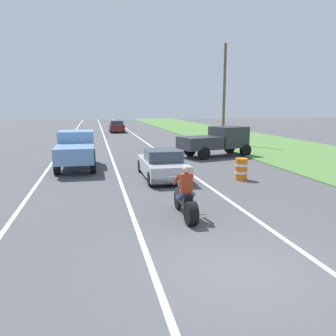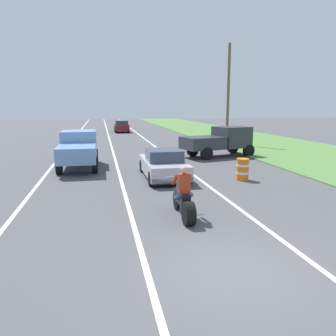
# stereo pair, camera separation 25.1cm
# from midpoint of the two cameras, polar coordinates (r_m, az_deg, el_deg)

# --- Properties ---
(ground_plane) EXTENTS (160.00, 160.00, 0.00)m
(ground_plane) POSITION_cam_midpoint_polar(r_m,az_deg,el_deg) (7.44, 11.28, -16.71)
(ground_plane) COLOR #4C4C51
(lane_stripe_left_solid) EXTENTS (0.14, 120.00, 0.01)m
(lane_stripe_left_solid) POSITION_cam_midpoint_polar(r_m,az_deg,el_deg) (26.38, -18.07, 2.66)
(lane_stripe_left_solid) COLOR white
(lane_stripe_left_solid) RESTS_ON ground
(lane_stripe_right_solid) EXTENTS (0.14, 120.00, 0.01)m
(lane_stripe_right_solid) POSITION_cam_midpoint_polar(r_m,az_deg,el_deg) (26.64, -2.46, 3.24)
(lane_stripe_right_solid) COLOR white
(lane_stripe_right_solid) RESTS_ON ground
(lane_stripe_centre_dashed) EXTENTS (0.14, 120.00, 0.01)m
(lane_stripe_centre_dashed) POSITION_cam_midpoint_polar(r_m,az_deg,el_deg) (26.26, -10.23, 2.98)
(lane_stripe_centre_dashed) COLOR white
(lane_stripe_centre_dashed) RESTS_ON ground
(grass_verge_right) EXTENTS (10.00, 120.00, 0.06)m
(grass_verge_right) POSITION_cam_midpoint_polar(r_m,az_deg,el_deg) (30.07, 16.94, 3.68)
(grass_verge_right) COLOR #517F3D
(grass_verge_right) RESTS_ON ground
(motorcycle_with_rider) EXTENTS (0.70, 2.21, 1.62)m
(motorcycle_with_rider) POSITION_cam_midpoint_polar(r_m,az_deg,el_deg) (10.18, 2.31, -5.36)
(motorcycle_with_rider) COLOR black
(motorcycle_with_rider) RESTS_ON ground
(sports_car_silver) EXTENTS (1.84, 4.30, 1.37)m
(sports_car_silver) POSITION_cam_midpoint_polar(r_m,az_deg,el_deg) (15.87, -1.42, 0.55)
(sports_car_silver) COLOR #B7B7BC
(sports_car_silver) RESTS_ON ground
(pickup_truck_left_lane_light_blue) EXTENTS (2.02, 4.80, 1.98)m
(pickup_truck_left_lane_light_blue) POSITION_cam_midpoint_polar(r_m,az_deg,el_deg) (18.97, -15.70, 3.25)
(pickup_truck_left_lane_light_blue) COLOR #6B93C6
(pickup_truck_left_lane_light_blue) RESTS_ON ground
(pickup_truck_right_shoulder_dark_grey) EXTENTS (5.14, 3.14, 1.98)m
(pickup_truck_right_shoulder_dark_grey) POSITION_cam_midpoint_polar(r_m,az_deg,el_deg) (22.90, 8.03, 4.73)
(pickup_truck_right_shoulder_dark_grey) COLOR #2D3035
(pickup_truck_right_shoulder_dark_grey) RESTS_ON ground
(utility_pole_roadside) EXTENTS (0.24, 0.24, 8.56)m
(utility_pole_roadside) POSITION_cam_midpoint_polar(r_m,az_deg,el_deg) (30.11, 9.26, 12.11)
(utility_pole_roadside) COLOR brown
(utility_pole_roadside) RESTS_ON ground
(construction_barrel_nearest) EXTENTS (0.58, 0.58, 1.00)m
(construction_barrel_nearest) POSITION_cam_midpoint_polar(r_m,az_deg,el_deg) (15.81, 11.86, -0.18)
(construction_barrel_nearest) COLOR orange
(construction_barrel_nearest) RESTS_ON ground
(distant_car_far_ahead) EXTENTS (1.80, 4.00, 1.50)m
(distant_car_far_ahead) POSITION_cam_midpoint_polar(r_m,az_deg,el_deg) (44.06, -8.86, 7.01)
(distant_car_far_ahead) COLOR maroon
(distant_car_far_ahead) RESTS_ON ground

